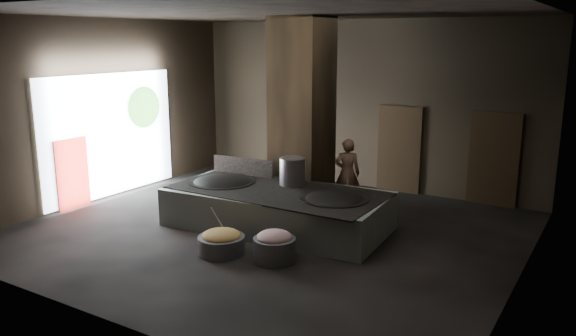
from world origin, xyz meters
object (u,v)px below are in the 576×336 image
Objects in this scene: wok_right at (334,202)px; meat_basin at (274,249)px; wok_left at (222,185)px; hearth_platform at (277,209)px; stock_pot at (292,172)px; cook at (347,173)px; veg_basin at (221,245)px.

wok_right is 1.75× the size of meat_basin.
meat_basin is at bearing -102.63° from wok_right.
meat_basin is at bearing -32.96° from wok_left.
hearth_platform is 3.41× the size of wok_right.
wok_left is 1.66m from stock_pot.
hearth_platform is 3.17× the size of wok_left.
stock_pot is at bearing 45.44° from cook.
cook is 1.87× the size of veg_basin.
wok_right is 2.45m from veg_basin.
wok_right is 1.44m from stock_pot.
hearth_platform is 0.91m from stock_pot.
hearth_platform is at bearing 121.01° from meat_basin.
hearth_platform is 1.49m from wok_left.
hearth_platform is 2.79× the size of cook.
hearth_platform is 5.97× the size of meat_basin.
cook is at bearing 69.81° from hearth_platform.
cook is at bearing 95.26° from meat_basin.
wok_left is at bearing 147.04° from meat_basin.
meat_basin is at bearing 11.65° from veg_basin.
wok_right is 1.53× the size of veg_basin.
wok_left reaches higher than hearth_platform.
meat_basin is (0.98, -1.62, -0.19)m from hearth_platform.
cook is 3.83m from meat_basin.
wok_left is at bearing 178.14° from hearth_platform.
wok_left is (-1.45, -0.05, 0.34)m from hearth_platform.
veg_basin is (-0.72, -3.98, -0.67)m from cook.
hearth_platform reaches higher than veg_basin.
wok_left reaches higher than meat_basin.
veg_basin is at bearing -96.56° from hearth_platform.
cook reaches higher than veg_basin.
hearth_platform is at bearing -177.88° from wok_right.
hearth_platform is at bearing 1.97° from wok_left.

